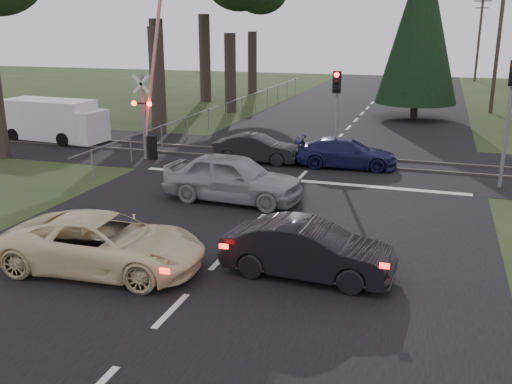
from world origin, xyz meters
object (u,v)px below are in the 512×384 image
at_px(cream_coupe, 104,244).
at_px(silver_car, 233,178).
at_px(utility_pole_mid, 498,43).
at_px(dark_hatchback, 308,250).
at_px(crossing_signal, 148,114).
at_px(utility_pole_far, 479,37).
at_px(dark_car_far, 256,149).
at_px(traffic_signal_right, 512,100).
at_px(blue_sedan, 346,153).
at_px(white_van, 56,121).
at_px(traffic_signal_center, 336,103).

relative_size(cream_coupe, silver_car, 1.03).
relative_size(utility_pole_mid, dark_hatchback, 2.19).
xyz_separation_m(crossing_signal, silver_car, (5.79, -4.87, -1.23)).
relative_size(utility_pole_far, cream_coupe, 1.79).
distance_m(dark_hatchback, dark_car_far, 12.12).
height_order(traffic_signal_right, blue_sedan, traffic_signal_right).
relative_size(traffic_signal_right, silver_car, 0.97).
xyz_separation_m(utility_pole_far, white_van, (-22.45, -42.91, -3.63)).
relative_size(traffic_signal_center, utility_pole_mid, 0.46).
height_order(silver_car, blue_sedan, silver_car).
xyz_separation_m(cream_coupe, silver_car, (1.02, 6.47, 0.13)).
bearing_deg(dark_hatchback, blue_sedan, 7.49).
xyz_separation_m(traffic_signal_center, utility_pole_far, (7.50, 44.32, 1.92)).
height_order(traffic_signal_right, traffic_signal_center, traffic_signal_right).
distance_m(crossing_signal, traffic_signal_right, 14.88).
xyz_separation_m(traffic_signal_right, dark_hatchback, (-5.17, -9.85, -2.64)).
relative_size(dark_hatchback, blue_sedan, 0.96).
xyz_separation_m(traffic_signal_right, dark_car_far, (-10.05, 1.25, -2.69)).
height_order(blue_sedan, white_van, white_van).
bearing_deg(dark_hatchback, white_van, 55.49).
xyz_separation_m(utility_pole_mid, utility_pole_far, (0.00, 25.00, 0.00)).
height_order(crossing_signal, utility_pole_mid, utility_pole_mid).
bearing_deg(dark_hatchback, cream_coupe, 106.34).
distance_m(utility_pole_far, dark_car_far, 45.81).
xyz_separation_m(dark_hatchback, white_van, (-16.33, 12.46, 0.42)).
height_order(traffic_signal_center, dark_car_far, traffic_signal_center).
xyz_separation_m(traffic_signal_center, white_van, (-14.95, 1.41, -1.71)).
relative_size(crossing_signal, cream_coupe, 1.39).
height_order(cream_coupe, dark_hatchback, cream_coupe).
bearing_deg(crossing_signal, traffic_signal_right, -1.21).
xyz_separation_m(silver_car, blue_sedan, (2.93, 6.10, -0.20)).
bearing_deg(cream_coupe, blue_sedan, -21.18).
height_order(traffic_signal_right, white_van, traffic_signal_right).
bearing_deg(white_van, dark_hatchback, -33.30).
bearing_deg(utility_pole_mid, dark_car_far, -119.71).
xyz_separation_m(crossing_signal, utility_pole_far, (15.77, 45.21, 2.67)).
height_order(utility_pole_far, dark_hatchback, utility_pole_far).
distance_m(dark_hatchback, silver_car, 6.56).
relative_size(cream_coupe, dark_hatchback, 1.22).
bearing_deg(utility_pole_mid, traffic_signal_right, -92.66).
xyz_separation_m(utility_pole_far, blue_sedan, (-7.05, -43.98, -4.10)).
bearing_deg(blue_sedan, dark_hatchback, -179.93).
bearing_deg(dark_car_far, utility_pole_far, -16.70).
relative_size(silver_car, blue_sedan, 1.13).
bearing_deg(dark_car_far, cream_coupe, 177.25).
height_order(silver_car, white_van, white_van).
bearing_deg(cream_coupe, white_van, 36.30).
xyz_separation_m(crossing_signal, blue_sedan, (8.73, 1.23, -1.43)).
distance_m(traffic_signal_right, white_van, 21.77).
bearing_deg(white_van, traffic_signal_center, -1.34).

